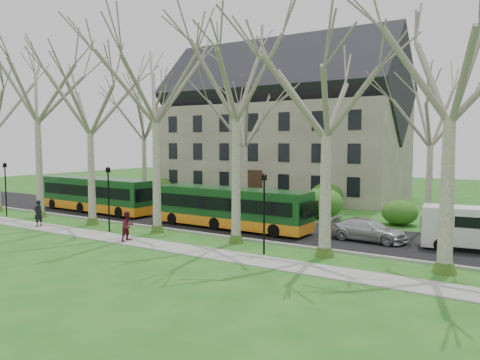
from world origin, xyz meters
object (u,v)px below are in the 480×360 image
object	(u,v)px
bus_lead	(96,194)
bus_follow	(231,208)
sedan	(368,230)
pedestrian_a	(38,213)
pedestrian_b	(128,226)
van_a	(475,229)

from	to	relation	value
bus_lead	bus_follow	xyz separation A→B (m)	(14.04, -0.30, -0.06)
bus_follow	sedan	xyz separation A→B (m)	(9.28, 1.00, -0.78)
sedan	pedestrian_a	xyz separation A→B (m)	(-21.29, -7.67, 0.26)
bus_follow	pedestrian_a	xyz separation A→B (m)	(-12.02, -6.67, -0.52)
sedan	pedestrian_b	world-z (taller)	pedestrian_b
bus_follow	van_a	world-z (taller)	bus_follow
van_a	pedestrian_b	size ratio (longest dim) A/B	3.01
bus_lead	pedestrian_a	distance (m)	7.28
bus_follow	pedestrian_b	distance (m)	7.45
sedan	van_a	distance (m)	5.83
bus_follow	pedestrian_b	xyz separation A→B (m)	(-3.02, -6.79, -0.54)
van_a	pedestrian_b	world-z (taller)	van_a
bus_follow	pedestrian_b	world-z (taller)	bus_follow
pedestrian_a	pedestrian_b	distance (m)	9.00
pedestrian_a	van_a	bearing A→B (deg)	100.80
bus_lead	pedestrian_a	world-z (taller)	bus_lead
bus_follow	pedestrian_a	size ratio (longest dim) A/B	6.22
pedestrian_b	bus_follow	bearing A→B (deg)	-23.18
bus_lead	van_a	distance (m)	29.13
sedan	pedestrian_a	world-z (taller)	pedestrian_a
pedestrian_a	bus_follow	bearing A→B (deg)	112.78
pedestrian_b	bus_lead	bearing A→B (deg)	58.06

